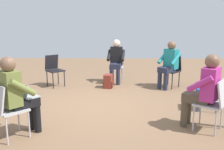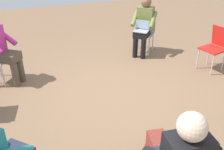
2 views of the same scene
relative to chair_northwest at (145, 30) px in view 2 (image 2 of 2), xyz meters
The scene contains 5 objects.
ground_plane 2.18m from the chair_northwest, 38.71° to the right, with size 14.00×14.00×0.00m, color brown.
chair_northwest is the anchor object (origin of this frame).
chair_north 1.55m from the chair_northwest, 32.75° to the left, with size 0.48×0.52×0.85m.
person_with_laptop 0.26m from the chair_northwest, 42.52° to the right, with size 0.64×0.63×1.24m.
person_in_magenta 3.04m from the chair_northwest, 81.77° to the right, with size 0.63×0.63×1.24m.
Camera 2 is at (3.15, -1.28, 2.27)m, focal length 40.00 mm.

